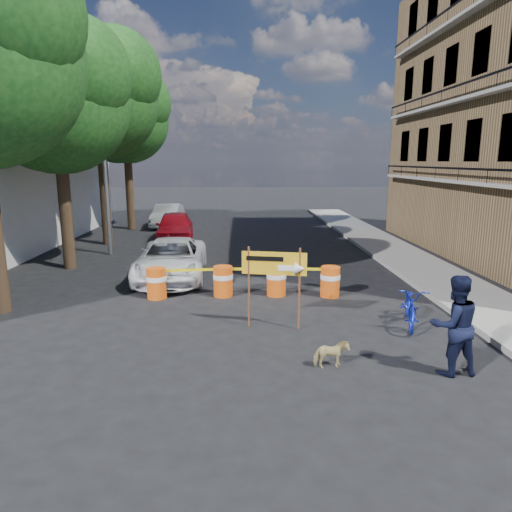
{
  "coord_description": "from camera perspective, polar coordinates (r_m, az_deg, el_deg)",
  "views": [
    {
      "loc": [
        -0.5,
        -9.81,
        3.94
      ],
      "look_at": [
        -0.03,
        2.76,
        1.3
      ],
      "focal_mm": 32.0,
      "sensor_mm": 36.0,
      "label": 1
    }
  ],
  "objects": [
    {
      "name": "dog",
      "position": [
        9.1,
        9.37,
        -12.03
      ],
      "size": [
        0.69,
        0.38,
        0.56
      ],
      "primitive_type": "imported",
      "rotation": [
        0.0,
        0.0,
        1.69
      ],
      "color": "tan",
      "rests_on": "ground"
    },
    {
      "name": "barrel_far_right",
      "position": [
        13.59,
        9.25,
        -3.09
      ],
      "size": [
        0.58,
        0.58,
        0.9
      ],
      "color": "#D9560C",
      "rests_on": "ground"
    },
    {
      "name": "barrel_mid_left",
      "position": [
        13.48,
        -4.14,
        -3.09
      ],
      "size": [
        0.58,
        0.58,
        0.9
      ],
      "color": "#D9560C",
      "rests_on": "ground"
    },
    {
      "name": "suv_white",
      "position": [
        15.67,
        -10.56,
        -0.42
      ],
      "size": [
        2.34,
        4.83,
        1.33
      ],
      "primitive_type": "imported",
      "rotation": [
        0.0,
        0.0,
        0.03
      ],
      "color": "white",
      "rests_on": "ground"
    },
    {
      "name": "sedan_red",
      "position": [
        22.93,
        -10.1,
        3.64
      ],
      "size": [
        2.13,
        4.47,
        1.47
      ],
      "primitive_type": "imported",
      "rotation": [
        0.0,
        0.0,
        0.09
      ],
      "color": "#9F0D19",
      "rests_on": "ground"
    },
    {
      "name": "barrel_mid_right",
      "position": [
        13.52,
        2.56,
        -3.02
      ],
      "size": [
        0.58,
        0.58,
        0.9
      ],
      "color": "#D9560C",
      "rests_on": "ground"
    },
    {
      "name": "sedan_silver",
      "position": [
        28.19,
        -10.97,
        5.01
      ],
      "size": [
        1.6,
        4.21,
        1.37
      ],
      "primitive_type": "imported",
      "rotation": [
        0.0,
        0.0,
        -0.03
      ],
      "color": "#B2B6BA",
      "rests_on": "ground"
    },
    {
      "name": "barrel_far_left",
      "position": [
        13.54,
        -12.33,
        -3.27
      ],
      "size": [
        0.58,
        0.58,
        0.9
      ],
      "color": "#D9560C",
      "rests_on": "ground"
    },
    {
      "name": "tree_mid_b",
      "position": [
        22.85,
        -18.96,
        18.22
      ],
      "size": [
        5.67,
        5.4,
        9.62
      ],
      "color": "#332316",
      "rests_on": "ground"
    },
    {
      "name": "tree_mid_a",
      "position": [
        18.05,
        -23.52,
        17.49
      ],
      "size": [
        5.25,
        5.0,
        8.68
      ],
      "color": "#332316",
      "rests_on": "ground"
    },
    {
      "name": "ground",
      "position": [
        10.58,
        0.72,
        -10.01
      ],
      "size": [
        120.0,
        120.0,
        0.0
      ],
      "primitive_type": "plane",
      "color": "black",
      "rests_on": "ground"
    },
    {
      "name": "detour_sign",
      "position": [
        10.64,
        3.38,
        -1.71
      ],
      "size": [
        1.51,
        0.47,
        1.97
      ],
      "rotation": [
        0.0,
        0.0,
        -0.2
      ],
      "color": "#592D19",
      "rests_on": "ground"
    },
    {
      "name": "streetlamp",
      "position": [
        20.06,
        -18.34,
        12.52
      ],
      "size": [
        1.25,
        0.18,
        8.0
      ],
      "color": "gray",
      "rests_on": "ground"
    },
    {
      "name": "bicycle",
      "position": [
        11.58,
        18.92,
        -3.68
      ],
      "size": [
        0.93,
        1.16,
        1.93
      ],
      "primitive_type": "imported",
      "rotation": [
        0.0,
        0.0,
        -0.28
      ],
      "color": "#1525B0",
      "rests_on": "ground"
    },
    {
      "name": "pedestrian",
      "position": [
        9.27,
        23.54,
        -7.94
      ],
      "size": [
        1.0,
        0.82,
        1.91
      ],
      "primitive_type": "imported",
      "rotation": [
        0.0,
        0.0,
        3.25
      ],
      "color": "black",
      "rests_on": "ground"
    },
    {
      "name": "tree_far",
      "position": [
        27.62,
        -15.86,
        16.15
      ],
      "size": [
        5.04,
        4.8,
        8.84
      ],
      "color": "#332316",
      "rests_on": "ground"
    },
    {
      "name": "sidewalk_east",
      "position": [
        17.6,
        20.28,
        -1.58
      ],
      "size": [
        2.4,
        40.0,
        0.15
      ],
      "primitive_type": "cube",
      "color": "gray",
      "rests_on": "ground"
    }
  ]
}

